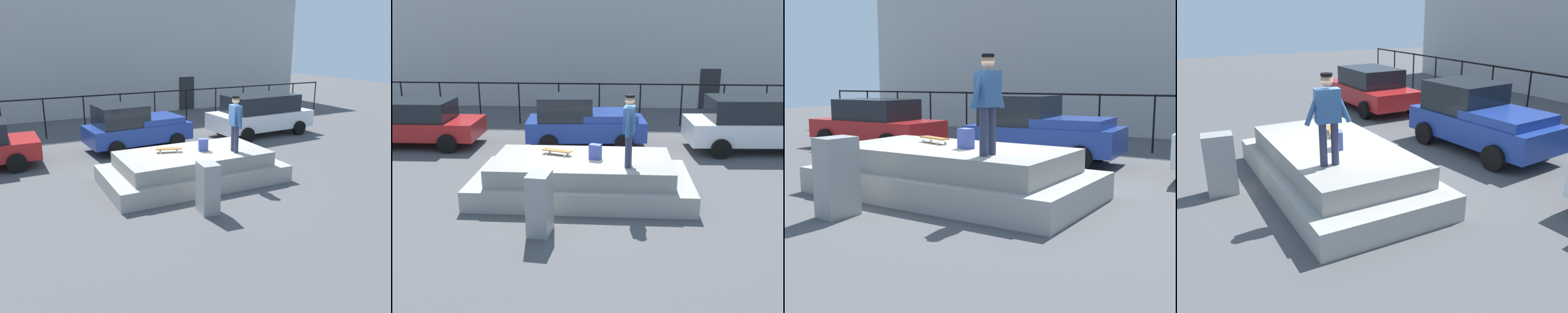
{
  "view_description": "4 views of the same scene",
  "coord_description": "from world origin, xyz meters",
  "views": [
    {
      "loc": [
        -5.31,
        -10.74,
        4.21
      ],
      "look_at": [
        0.28,
        0.34,
        0.58
      ],
      "focal_mm": 36.85,
      "sensor_mm": 36.0,
      "label": 1
    },
    {
      "loc": [
        0.71,
        -10.56,
        4.14
      ],
      "look_at": [
        -0.06,
        1.11,
        0.57
      ],
      "focal_mm": 39.88,
      "sensor_mm": 36.0,
      "label": 2
    },
    {
      "loc": [
        5.41,
        -7.91,
        2.18
      ],
      "look_at": [
        -0.24,
        0.92,
        0.59
      ],
      "focal_mm": 45.84,
      "sensor_mm": 36.0,
      "label": 3
    },
    {
      "loc": [
        7.44,
        -3.46,
        3.59
      ],
      "look_at": [
        0.26,
        0.51,
        0.63
      ],
      "focal_mm": 36.66,
      "sensor_mm": 36.0,
      "label": 4
    }
  ],
  "objects": [
    {
      "name": "concrete_ledge",
      "position": [
        -0.12,
        -0.25,
        0.42
      ],
      "size": [
        5.41,
        2.82,
        0.93
      ],
      "color": "#9E9B93",
      "rests_on": "ground_plane"
    },
    {
      "name": "skateboarder",
      "position": [
        1.02,
        -0.81,
        1.91
      ],
      "size": [
        0.3,
        0.86,
        1.69
      ],
      "color": "#2D334C",
      "rests_on": "concrete_ledge"
    },
    {
      "name": "car_red_sedan_near",
      "position": [
        -6.25,
        4.03,
        0.82
      ],
      "size": [
        4.36,
        2.24,
        1.6
      ],
      "color": "#B21E1E",
      "rests_on": "ground_plane"
    },
    {
      "name": "skateboard",
      "position": [
        -0.78,
        0.03,
        1.03
      ],
      "size": [
        0.8,
        0.43,
        0.12
      ],
      "color": "brown",
      "rests_on": "concrete_ledge"
    },
    {
      "name": "backpack",
      "position": [
        0.22,
        -0.29,
        1.12
      ],
      "size": [
        0.33,
        0.28,
        0.38
      ],
      "primitive_type": "cube",
      "rotation": [
        0.0,
        0.0,
        2.82
      ],
      "color": "#3F4C99",
      "rests_on": "concrete_ledge"
    },
    {
      "name": "warehouse_building",
      "position": [
        0.0,
        15.14,
        3.63
      ],
      "size": [
        27.55,
        7.17,
        7.23
      ],
      "color": "#B2B2AD",
      "rests_on": "ground_plane"
    },
    {
      "name": "ground_plane",
      "position": [
        0.0,
        0.0,
        0.0
      ],
      "size": [
        60.0,
        60.0,
        0.0
      ],
      "primitive_type": "plane",
      "color": "#4C4C4F"
    },
    {
      "name": "utility_box",
      "position": [
        -0.8,
        -2.49,
        0.65
      ],
      "size": [
        0.5,
        0.64,
        1.29
      ],
      "primitive_type": "cube",
      "rotation": [
        0.0,
        0.0,
        -0.1
      ],
      "color": "gray",
      "rests_on": "ground_plane"
    },
    {
      "name": "car_blue_pickup_mid",
      "position": [
        -0.46,
        4.23,
        0.89
      ],
      "size": [
        4.19,
        2.32,
        1.8
      ],
      "color": "navy",
      "rests_on": "ground_plane"
    },
    {
      "name": "fence_row",
      "position": [
        -0.0,
        7.63,
        1.21
      ],
      "size": [
        24.06,
        0.06,
        1.79
      ],
      "color": "black",
      "rests_on": "ground_plane"
    }
  ]
}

